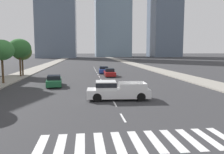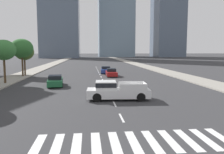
{
  "view_description": "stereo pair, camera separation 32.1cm",
  "coord_description": "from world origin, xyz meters",
  "views": [
    {
      "loc": [
        -2.44,
        -5.24,
        4.33
      ],
      "look_at": [
        0.0,
        15.1,
        2.0
      ],
      "focal_mm": 36.76,
      "sensor_mm": 36.0,
      "label": 1
    },
    {
      "loc": [
        -2.12,
        -5.28,
        4.33
      ],
      "look_at": [
        0.0,
        15.1,
        2.0
      ],
      "focal_mm": 36.76,
      "sensor_mm": 36.0,
      "label": 2
    }
  ],
  "objects": [
    {
      "name": "sidewalk_east",
      "position": [
        13.87,
        30.0,
        0.07
      ],
      "size": [
        4.0,
        260.0,
        0.15
      ],
      "primitive_type": "cube",
      "color": "gray",
      "rests_on": "ground"
    },
    {
      "name": "sidewalk_west",
      "position": [
        -13.87,
        30.0,
        0.07
      ],
      "size": [
        4.0,
        260.0,
        0.15
      ],
      "primitive_type": "cube",
      "color": "gray",
      "rests_on": "ground"
    },
    {
      "name": "crosswalk_near",
      "position": [
        0.0,
        5.1,
        0.0
      ],
      "size": [
        9.45,
        2.86,
        0.01
      ],
      "color": "silver",
      "rests_on": "ground"
    },
    {
      "name": "lane_divider_center",
      "position": [
        0.0,
        33.1,
        0.0
      ],
      "size": [
        0.14,
        50.0,
        0.01
      ],
      "color": "silver",
      "rests_on": "ground"
    },
    {
      "name": "pickup_truck",
      "position": [
        0.25,
        14.75,
        0.81
      ],
      "size": [
        5.66,
        2.29,
        1.67
      ],
      "rotation": [
        0.0,
        0.0,
        3.08
      ],
      "color": "silver",
      "rests_on": "ground"
    },
    {
      "name": "sedan_green_0",
      "position": [
        -6.22,
        23.55,
        0.62
      ],
      "size": [
        2.2,
        4.62,
        1.35
      ],
      "rotation": [
        0.0,
        0.0,
        1.67
      ],
      "color": "#1E6038",
      "rests_on": "ground"
    },
    {
      "name": "sedan_red_1",
      "position": [
        1.83,
        33.89,
        0.61
      ],
      "size": [
        1.81,
        4.62,
        1.33
      ],
      "rotation": [
        0.0,
        0.0,
        -1.58
      ],
      "color": "maroon",
      "rests_on": "ground"
    },
    {
      "name": "sedan_blue_2",
      "position": [
        1.29,
        39.45,
        0.61
      ],
      "size": [
        2.08,
        4.43,
        1.32
      ],
      "rotation": [
        0.0,
        0.0,
        -1.62
      ],
      "color": "navy",
      "rests_on": "ground"
    },
    {
      "name": "street_tree_third",
      "position": [
        -13.07,
        26.02,
        4.44
      ],
      "size": [
        3.14,
        3.14,
        5.65
      ],
      "color": "#4C3823",
      "rests_on": "sidewalk_west"
    },
    {
      "name": "street_tree_fourth",
      "position": [
        -13.07,
        34.36,
        4.76
      ],
      "size": [
        3.7,
        3.7,
        6.2
      ],
      "color": "#4C3823",
      "rests_on": "sidewalk_west"
    },
    {
      "name": "street_tree_fifth",
      "position": [
        -13.07,
        35.77,
        4.14
      ],
      "size": [
        3.27,
        3.27,
        5.4
      ],
      "color": "#4C3823",
      "rests_on": "sidewalk_west"
    }
  ]
}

